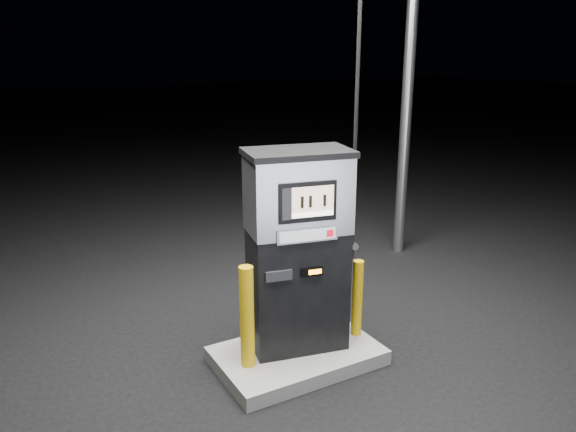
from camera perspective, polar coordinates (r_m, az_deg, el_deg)
ground at (r=5.86m, az=0.92°, el=-14.63°), size 80.00×80.00×0.00m
pump_island at (r=5.82m, az=0.92°, el=-14.00°), size 1.60×1.00×0.15m
fuel_dispenser at (r=5.44m, az=1.02°, el=-3.37°), size 1.15×0.78×4.15m
bollard_left at (r=5.30m, az=-4.19°, el=-10.19°), size 0.17×0.17×1.00m
bollard_right at (r=5.91m, az=7.05°, el=-8.27°), size 0.14×0.14×0.82m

